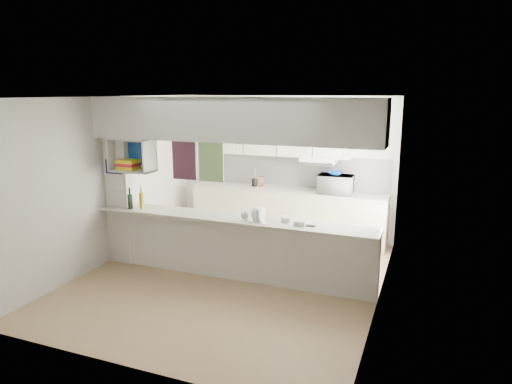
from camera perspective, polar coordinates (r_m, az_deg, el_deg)
The scene contains 16 objects.
floor at distance 6.83m, azimuth -3.14°, elevation -10.61°, with size 4.80×4.80×0.00m, color tan.
ceiling at distance 6.28m, azimuth -3.43°, elevation 11.77°, with size 4.80×4.80×0.00m, color white.
wall_back at distance 8.63m, azimuth 3.34°, elevation 3.29°, with size 4.20×4.20×0.00m, color silver.
wall_left at distance 7.53m, azimuth -17.98°, elevation 1.34°, with size 4.80×4.80×0.00m, color silver.
wall_right at distance 5.90m, azimuth 15.65°, elevation -1.48°, with size 4.80×4.80×0.00m, color silver.
servery_partition at distance 6.44m, azimuth -4.72°, elevation 3.36°, with size 4.20×0.50×2.60m.
cubby_shelf at distance 7.09m, azimuth -15.17°, elevation 4.23°, with size 0.65×0.35×0.50m.
kitchen_run at distance 8.43m, azimuth 3.79°, elevation -0.23°, with size 3.60×0.63×2.24m.
microwave at distance 8.10m, azimuth 9.96°, elevation 0.96°, with size 0.59×0.40×0.33m, color white.
bowl at distance 8.04m, azimuth 9.88°, elevation 2.32°, with size 0.27×0.27×0.07m, color navy.
dish_rack at distance 6.30m, azimuth 0.61°, elevation -2.93°, with size 0.43×0.36×0.21m.
cup at distance 6.36m, azimuth -1.42°, elevation -2.97°, with size 0.12×0.12×0.09m, color white.
wine_bottles at distance 7.20m, azimuth -14.77°, elevation -1.03°, with size 0.22×0.15×0.34m.
plastic_tubs at distance 6.21m, azimuth 4.54°, elevation -3.64°, with size 0.50×0.23×0.08m.
utensil_jar at distance 8.61m, azimuth -0.18°, elevation 1.22°, with size 0.11×0.11×0.15m, color black.
knife_block at distance 8.59m, azimuth 0.66°, elevation 1.32°, with size 0.09×0.07×0.19m, color brown.
Camera 1 is at (2.61, -5.71, 2.67)m, focal length 32.00 mm.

